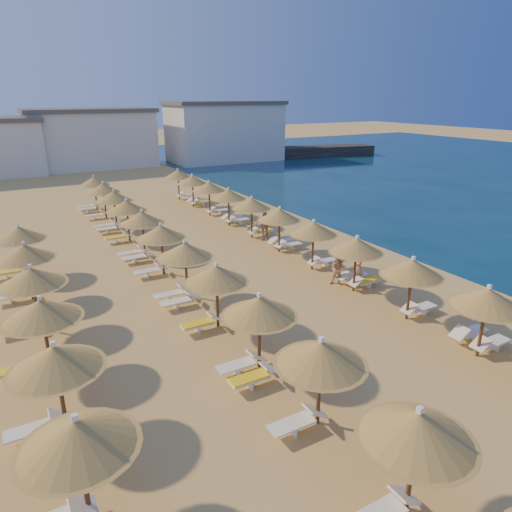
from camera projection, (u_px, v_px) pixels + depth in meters
ground at (289, 314)px, 19.65m from camera, size 220.00×220.00×0.00m
jetty at (279, 153)px, 67.59m from camera, size 30.20×9.84×1.50m
hotel_blocks at (113, 138)px, 58.26m from camera, size 46.65×11.56×8.10m
parasol_row_east at (296, 222)px, 25.30m from camera, size 2.62×39.33×2.79m
parasol_row_west at (172, 241)px, 21.94m from camera, size 2.62×39.33×2.79m
parasol_row_inland at (36, 293)px, 16.26m from camera, size 2.62×19.31×2.79m
loungers at (217, 275)px, 22.98m from camera, size 16.62×37.25×0.66m
beachgoer_b at (338, 270)px, 22.39m from camera, size 0.98×0.98×1.60m
beachgoer_c at (264, 226)px, 29.35m from camera, size 1.15×1.09×1.92m
beachgoer_a at (359, 266)px, 22.58m from camera, size 0.66×0.77×1.79m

